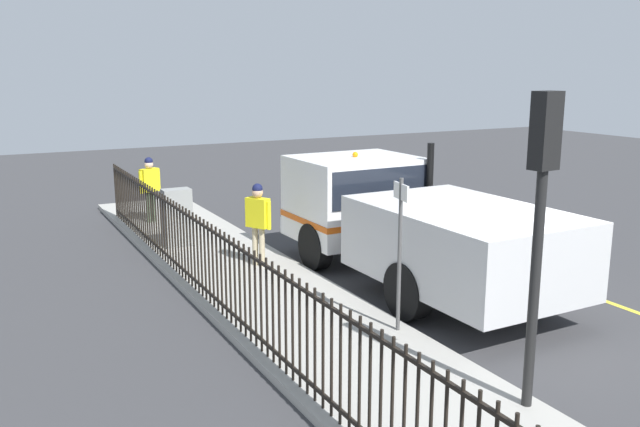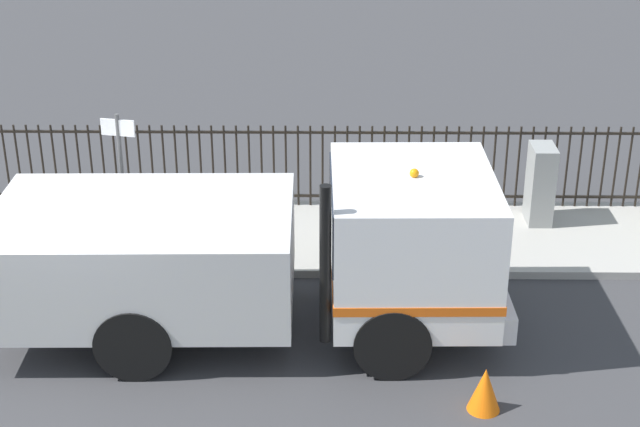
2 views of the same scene
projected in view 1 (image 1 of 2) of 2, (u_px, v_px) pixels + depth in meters
ground_plane at (515, 319)px, 10.98m from camera, size 54.11×54.11×0.00m
sidewalk_slab at (348, 353)px, 9.53m from camera, size 2.57×24.60×0.12m
lane_marking at (601, 300)px, 11.90m from camera, size 0.12×22.14×0.01m
work_truck at (400, 217)px, 12.81m from camera, size 2.60×6.63×2.54m
worker_standing at (258, 216)px, 13.34m from camera, size 0.42×0.55×1.67m
pedestrian_distant at (150, 183)px, 17.17m from camera, size 0.59×0.37×1.68m
iron_fence at (276, 315)px, 8.87m from camera, size 0.04×20.94×1.41m
traffic_light_near at (542, 188)px, 7.40m from camera, size 0.32×0.24×3.65m
utility_cabinet at (177, 218)px, 14.90m from camera, size 0.62×0.38×1.29m
traffic_cone at (405, 229)px, 15.92m from camera, size 0.39×0.39×0.56m
street_sign at (400, 237)px, 9.92m from camera, size 0.13×0.50×2.33m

